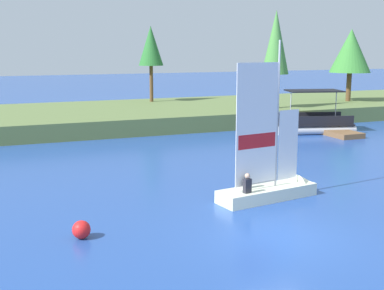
{
  "coord_description": "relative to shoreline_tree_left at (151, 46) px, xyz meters",
  "views": [
    {
      "loc": [
        -8.23,
        -13.24,
        5.93
      ],
      "look_at": [
        0.87,
        9.63,
        1.2
      ],
      "focal_mm": 47.9,
      "sensor_mm": 36.0,
      "label": 1
    }
  ],
  "objects": [
    {
      "name": "ground_plane",
      "position": [
        -5.11,
        -29.92,
        -5.96
      ],
      "size": [
        200.0,
        200.0,
        0.0
      ],
      "primitive_type": "plane",
      "color": "#234793"
    },
    {
      "name": "shore_bank",
      "position": [
        -5.11,
        -3.98,
        -5.37
      ],
      "size": [
        80.0,
        13.15,
        1.19
      ],
      "primitive_type": "cube",
      "color": "#5B703D",
      "rests_on": "ground"
    },
    {
      "name": "shoreline_tree_left",
      "position": [
        0.0,
        0.0,
        0.0
      ],
      "size": [
        2.14,
        2.14,
        6.53
      ],
      "color": "brown",
      "rests_on": "shore_bank"
    },
    {
      "name": "shoreline_tree_midleft",
      "position": [
        7.52,
        -8.21,
        0.24
      ],
      "size": [
        2.09,
        2.09,
        7.54
      ],
      "color": "brown",
      "rests_on": "shore_bank"
    },
    {
      "name": "shoreline_tree_centre",
      "position": [
        16.36,
        -6.08,
        -0.39
      ],
      "size": [
        3.57,
        3.57,
        6.3
      ],
      "color": "brown",
      "rests_on": "shore_bank"
    },
    {
      "name": "wooden_dock",
      "position": [
        8.63,
        -13.35,
        -5.79
      ],
      "size": [
        1.72,
        6.58,
        0.35
      ],
      "primitive_type": "cube",
      "color": "brown",
      "rests_on": "ground"
    },
    {
      "name": "sailboat",
      "position": [
        -2.79,
        -26.03,
        -5.45
      ],
      "size": [
        4.82,
        1.88,
        6.49
      ],
      "rotation": [
        0.0,
        0.0,
        0.16
      ],
      "color": "silver",
      "rests_on": "ground"
    },
    {
      "name": "pontoon_boat",
      "position": [
        7.71,
        -13.22,
        -5.27
      ],
      "size": [
        5.89,
        3.73,
        2.97
      ],
      "rotation": [
        0.0,
        0.0,
        -0.26
      ],
      "color": "#B2B2B7",
      "rests_on": "ground"
    },
    {
      "name": "channel_buoy",
      "position": [
        -10.93,
        -27.69,
        -5.67
      ],
      "size": [
        0.58,
        0.58,
        0.58
      ],
      "primitive_type": "sphere",
      "color": "red",
      "rests_on": "ground"
    }
  ]
}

